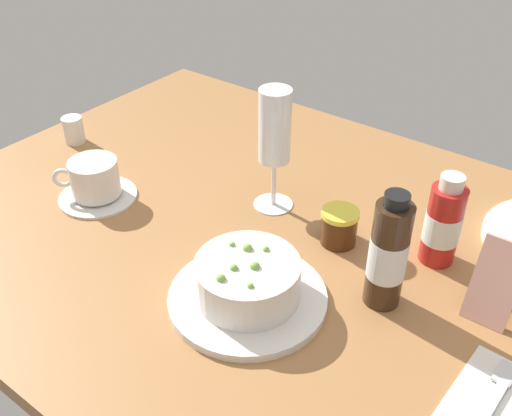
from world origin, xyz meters
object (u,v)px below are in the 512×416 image
Objects in this scene: coffee_cup at (95,181)px; wine_glass at (275,132)px; creamer_jug at (73,129)px; sauce_bottle_brown at (388,254)px; menu_card at (499,277)px; porridge_bowl at (247,283)px; sauce_bottle_red at (443,224)px; jam_jar at (339,226)px.

coffee_cup is 0.64× the size of wine_glass.
sauce_bottle_brown is at bearing -3.16° from creamer_jug.
wine_glass is 38.32cm from menu_card.
coffee_cup is 0.77× the size of sauce_bottle_brown.
porridge_bowl is 1.85× the size of menu_card.
sauce_bottle_red reaches higher than creamer_jug.
creamer_jug is 58.09cm from jam_jar.
wine_glass is (25.16, 16.36, 10.25)cm from coffee_cup.
porridge_bowl is 18.91cm from jam_jar.
porridge_bowl is 18.71cm from sauce_bottle_brown.
sauce_bottle_red is (52.53, 19.43, 3.12)cm from coffee_cup.
coffee_cup is at bearing -28.90° from creamer_jug.
sauce_bottle_brown is at bearing -21.17° from wine_glass.
wine_glass reaches higher than coffee_cup.
creamer_jug is at bearing 164.74° from porridge_bowl.
menu_card is at bearing 12.42° from coffee_cup.
porridge_bowl is at bearing -15.26° from creamer_jug.
sauce_bottle_brown is at bearing -33.81° from jam_jar.
creamer_jug is (-54.91, 14.98, -0.55)cm from porridge_bowl.
sauce_bottle_brown reaches higher than creamer_jug.
wine_glass is at bearing 158.83° from sauce_bottle_brown.
sauce_bottle_brown reaches higher than sauce_bottle_red.
menu_card is (81.62, 3.27, 3.06)cm from creamer_jug.
jam_jar is at bearing 20.02° from coffee_cup.
wine_glass is at bearing 176.05° from menu_card.
sauce_bottle_brown is (69.17, -3.81, 5.25)cm from creamer_jug.
porridge_bowl is 1.50× the size of sauce_bottle_red.
coffee_cup reaches higher than creamer_jug.
coffee_cup is at bearing -159.70° from sauce_bottle_red.
sauce_bottle_brown is (50.14, 6.69, 4.64)cm from coffee_cup.
menu_card is at bearing 29.64° from sauce_bottle_brown.
creamer_jug and jam_jar have the same top height.
coffee_cup is (-35.88, 4.47, 0.07)cm from porridge_bowl.
menu_card reaches higher than creamer_jug.
sauce_bottle_brown is 14.49cm from menu_card.
jam_jar is at bearing -8.96° from wine_glass.
sauce_bottle_red reaches higher than menu_card.
wine_glass is (-10.72, 20.83, 10.31)cm from porridge_bowl.
wine_glass is 1.44× the size of sauce_bottle_red.
wine_glass is at bearing 117.23° from porridge_bowl.
coffee_cup is 41.45cm from jam_jar.
jam_jar is at bearing 179.01° from menu_card.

